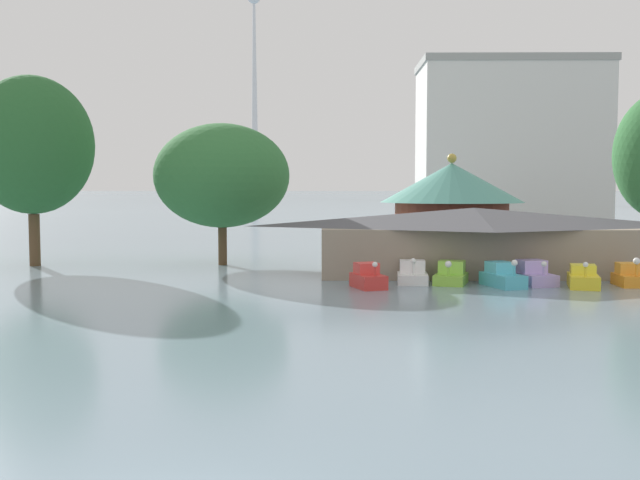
{
  "coord_description": "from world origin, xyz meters",
  "views": [
    {
      "loc": [
        2.65,
        -11.5,
        5.52
      ],
      "look_at": [
        2.23,
        20.28,
        3.24
      ],
      "focal_mm": 41.82,
      "sensor_mm": 36.0,
      "label": 1
    }
  ],
  "objects_px": {
    "green_roof_pavilion": "(451,206)",
    "background_building_block": "(510,143)",
    "pedal_boat_yellow": "(583,278)",
    "pedal_boat_cyan": "(502,277)",
    "boathouse": "(474,239)",
    "pedal_boat_orange": "(630,277)",
    "shoreline_tree_mid": "(222,176)",
    "pedal_boat_lavender": "(533,275)",
    "shoreline_tree_tall_left": "(32,145)",
    "pedal_boat_lime": "(451,275)",
    "distant_broadcast_tower": "(254,39)",
    "pedal_boat_red": "(368,278)",
    "pedal_boat_white": "(412,274)"
  },
  "relations": [
    {
      "from": "pedal_boat_yellow",
      "to": "shoreline_tree_tall_left",
      "type": "bearing_deg",
      "value": -93.28
    },
    {
      "from": "pedal_boat_cyan",
      "to": "pedal_boat_lavender",
      "type": "distance_m",
      "value": 2.2
    },
    {
      "from": "pedal_boat_lavender",
      "to": "distant_broadcast_tower",
      "type": "bearing_deg",
      "value": 176.85
    },
    {
      "from": "background_building_block",
      "to": "pedal_boat_lavender",
      "type": "bearing_deg",
      "value": -102.27
    },
    {
      "from": "shoreline_tree_tall_left",
      "to": "shoreline_tree_mid",
      "type": "distance_m",
      "value": 13.24
    },
    {
      "from": "pedal_boat_red",
      "to": "pedal_boat_lavender",
      "type": "xyz_separation_m",
      "value": [
        9.45,
        1.59,
        -0.01
      ]
    },
    {
      "from": "pedal_boat_white",
      "to": "shoreline_tree_tall_left",
      "type": "height_order",
      "value": "shoreline_tree_tall_left"
    },
    {
      "from": "pedal_boat_yellow",
      "to": "pedal_boat_orange",
      "type": "xyz_separation_m",
      "value": [
        2.79,
        0.59,
        0.02
      ]
    },
    {
      "from": "pedal_boat_lavender",
      "to": "shoreline_tree_tall_left",
      "type": "bearing_deg",
      "value": -117.95
    },
    {
      "from": "boathouse",
      "to": "distant_broadcast_tower",
      "type": "relative_size",
      "value": 0.11
    },
    {
      "from": "pedal_boat_lavender",
      "to": "background_building_block",
      "type": "relative_size",
      "value": 0.12
    },
    {
      "from": "shoreline_tree_mid",
      "to": "pedal_boat_lavender",
      "type": "bearing_deg",
      "value": -28.47
    },
    {
      "from": "pedal_boat_lime",
      "to": "pedal_boat_cyan",
      "type": "distance_m",
      "value": 2.88
    },
    {
      "from": "pedal_boat_white",
      "to": "shoreline_tree_mid",
      "type": "height_order",
      "value": "shoreline_tree_mid"
    },
    {
      "from": "pedal_boat_lavender",
      "to": "shoreline_tree_tall_left",
      "type": "xyz_separation_m",
      "value": [
        -32.18,
        9.56,
        7.86
      ]
    },
    {
      "from": "shoreline_tree_tall_left",
      "to": "distant_broadcast_tower",
      "type": "height_order",
      "value": "distant_broadcast_tower"
    },
    {
      "from": "pedal_boat_lime",
      "to": "background_building_block",
      "type": "distance_m",
      "value": 70.69
    },
    {
      "from": "background_building_block",
      "to": "pedal_boat_red",
      "type": "bearing_deg",
      "value": -109.27
    },
    {
      "from": "pedal_boat_white",
      "to": "shoreline_tree_tall_left",
      "type": "bearing_deg",
      "value": -105.35
    },
    {
      "from": "pedal_boat_lime",
      "to": "pedal_boat_orange",
      "type": "xyz_separation_m",
      "value": [
        9.83,
        -0.76,
        0.0
      ]
    },
    {
      "from": "shoreline_tree_mid",
      "to": "green_roof_pavilion",
      "type": "bearing_deg",
      "value": 10.39
    },
    {
      "from": "pedal_boat_red",
      "to": "pedal_boat_yellow",
      "type": "relative_size",
      "value": 0.86
    },
    {
      "from": "pedal_boat_red",
      "to": "boathouse",
      "type": "xyz_separation_m",
      "value": [
        7.09,
        7.03,
        1.65
      ]
    },
    {
      "from": "boathouse",
      "to": "green_roof_pavilion",
      "type": "bearing_deg",
      "value": 91.04
    },
    {
      "from": "pedal_boat_lime",
      "to": "boathouse",
      "type": "bearing_deg",
      "value": 173.89
    },
    {
      "from": "green_roof_pavilion",
      "to": "shoreline_tree_mid",
      "type": "xyz_separation_m",
      "value": [
        -16.63,
        -3.05,
        2.23
      ]
    },
    {
      "from": "pedal_boat_lavender",
      "to": "pedal_boat_yellow",
      "type": "relative_size",
      "value": 0.98
    },
    {
      "from": "pedal_boat_cyan",
      "to": "boathouse",
      "type": "xyz_separation_m",
      "value": [
        -0.37,
        6.4,
        1.65
      ]
    },
    {
      "from": "pedal_boat_lime",
      "to": "distant_broadcast_tower",
      "type": "height_order",
      "value": "distant_broadcast_tower"
    },
    {
      "from": "green_roof_pavilion",
      "to": "distant_broadcast_tower",
      "type": "relative_size",
      "value": 0.06
    },
    {
      "from": "pedal_boat_white",
      "to": "pedal_boat_cyan",
      "type": "xyz_separation_m",
      "value": [
        4.81,
        -1.44,
        0.03
      ]
    },
    {
      "from": "pedal_boat_white",
      "to": "distant_broadcast_tower",
      "type": "xyz_separation_m",
      "value": [
        -44.32,
        351.53,
        82.07
      ]
    },
    {
      "from": "pedal_boat_cyan",
      "to": "pedal_boat_orange",
      "type": "distance_m",
      "value": 7.21
    },
    {
      "from": "pedal_boat_white",
      "to": "green_roof_pavilion",
      "type": "height_order",
      "value": "green_roof_pavilion"
    },
    {
      "from": "pedal_boat_orange",
      "to": "shoreline_tree_mid",
      "type": "xyz_separation_m",
      "value": [
        -24.35,
        10.93,
        5.78
      ]
    },
    {
      "from": "pedal_boat_lavender",
      "to": "shoreline_tree_tall_left",
      "type": "height_order",
      "value": "shoreline_tree_tall_left"
    },
    {
      "from": "shoreline_tree_mid",
      "to": "distant_broadcast_tower",
      "type": "bearing_deg",
      "value": 95.35
    },
    {
      "from": "pedal_boat_white",
      "to": "pedal_boat_lime",
      "type": "height_order",
      "value": "pedal_boat_white"
    },
    {
      "from": "pedal_boat_white",
      "to": "pedal_boat_lavender",
      "type": "xyz_separation_m",
      "value": [
        6.79,
        -0.49,
        0.03
      ]
    },
    {
      "from": "shoreline_tree_tall_left",
      "to": "pedal_boat_cyan",
      "type": "bearing_deg",
      "value": -19.19
    },
    {
      "from": "pedal_boat_cyan",
      "to": "background_building_block",
      "type": "height_order",
      "value": "background_building_block"
    },
    {
      "from": "pedal_boat_yellow",
      "to": "background_building_block",
      "type": "height_order",
      "value": "background_building_block"
    },
    {
      "from": "pedal_boat_yellow",
      "to": "pedal_boat_lavender",
      "type": "bearing_deg",
      "value": -101.29
    },
    {
      "from": "pedal_boat_lime",
      "to": "pedal_boat_yellow",
      "type": "bearing_deg",
      "value": 96.43
    },
    {
      "from": "pedal_boat_white",
      "to": "pedal_boat_red",
      "type": "bearing_deg",
      "value": -47.72
    },
    {
      "from": "green_roof_pavilion",
      "to": "background_building_block",
      "type": "xyz_separation_m",
      "value": [
        17.13,
        53.85,
        7.78
      ]
    },
    {
      "from": "pedal_boat_cyan",
      "to": "green_roof_pavilion",
      "type": "height_order",
      "value": "green_roof_pavilion"
    },
    {
      "from": "pedal_boat_yellow",
      "to": "distant_broadcast_tower",
      "type": "relative_size",
      "value": 0.02
    },
    {
      "from": "pedal_boat_lime",
      "to": "shoreline_tree_mid",
      "type": "height_order",
      "value": "shoreline_tree_mid"
    },
    {
      "from": "background_building_block",
      "to": "pedal_boat_lime",
      "type": "bearing_deg",
      "value": -106.01
    }
  ]
}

